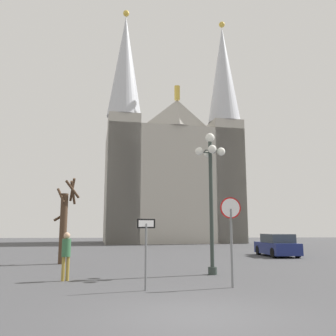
{
  "coord_description": "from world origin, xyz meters",
  "views": [
    {
      "loc": [
        -1.08,
        -8.13,
        1.9
      ],
      "look_at": [
        0.62,
        19.49,
        6.48
      ],
      "focal_mm": 38.43,
      "sensor_mm": 36.0,
      "label": 1
    }
  ],
  "objects_px": {
    "cathedral": "(171,170)",
    "stop_sign": "(231,225)",
    "pedestrian_walking": "(66,251)",
    "parked_car_near_navy": "(277,246)",
    "bare_tree": "(64,223)",
    "street_lamp": "(211,178)",
    "one_way_arrow_sign": "(146,244)"
  },
  "relations": [
    {
      "from": "parked_car_near_navy",
      "to": "street_lamp",
      "type": "bearing_deg",
      "value": -123.72
    },
    {
      "from": "one_way_arrow_sign",
      "to": "bare_tree",
      "type": "distance_m",
      "value": 9.52
    },
    {
      "from": "one_way_arrow_sign",
      "to": "pedestrian_walking",
      "type": "bearing_deg",
      "value": 142.85
    },
    {
      "from": "bare_tree",
      "to": "parked_car_near_navy",
      "type": "relative_size",
      "value": 1.12
    },
    {
      "from": "parked_car_near_navy",
      "to": "cathedral",
      "type": "bearing_deg",
      "value": 104.09
    },
    {
      "from": "street_lamp",
      "to": "parked_car_near_navy",
      "type": "distance_m",
      "value": 11.41
    },
    {
      "from": "bare_tree",
      "to": "one_way_arrow_sign",
      "type": "bearing_deg",
      "value": -62.46
    },
    {
      "from": "bare_tree",
      "to": "parked_car_near_navy",
      "type": "distance_m",
      "value": 13.95
    },
    {
      "from": "stop_sign",
      "to": "street_lamp",
      "type": "bearing_deg",
      "value": 90.88
    },
    {
      "from": "one_way_arrow_sign",
      "to": "pedestrian_walking",
      "type": "distance_m",
      "value": 3.65
    },
    {
      "from": "pedestrian_walking",
      "to": "parked_car_near_navy",
      "type": "bearing_deg",
      "value": 41.95
    },
    {
      "from": "cathedral",
      "to": "stop_sign",
      "type": "xyz_separation_m",
      "value": [
        -0.49,
        -34.35,
        -7.24
      ]
    },
    {
      "from": "parked_car_near_navy",
      "to": "one_way_arrow_sign",
      "type": "bearing_deg",
      "value": -124.7
    },
    {
      "from": "one_way_arrow_sign",
      "to": "parked_car_near_navy",
      "type": "relative_size",
      "value": 0.53
    },
    {
      "from": "parked_car_near_navy",
      "to": "pedestrian_walking",
      "type": "xyz_separation_m",
      "value": [
        -11.7,
        -10.52,
        0.36
      ]
    },
    {
      "from": "bare_tree",
      "to": "pedestrian_walking",
      "type": "height_order",
      "value": "bare_tree"
    },
    {
      "from": "street_lamp",
      "to": "parked_car_near_navy",
      "type": "bearing_deg",
      "value": 56.28
    },
    {
      "from": "one_way_arrow_sign",
      "to": "pedestrian_walking",
      "type": "xyz_separation_m",
      "value": [
        -2.9,
        2.2,
        -0.35
      ]
    },
    {
      "from": "cathedral",
      "to": "parked_car_near_navy",
      "type": "xyz_separation_m",
      "value": [
        5.53,
        -22.02,
        -8.55
      ]
    },
    {
      "from": "one_way_arrow_sign",
      "to": "bare_tree",
      "type": "bearing_deg",
      "value": 117.54
    },
    {
      "from": "street_lamp",
      "to": "bare_tree",
      "type": "bearing_deg",
      "value": 146.07
    },
    {
      "from": "cathedral",
      "to": "stop_sign",
      "type": "relative_size",
      "value": 10.22
    },
    {
      "from": "stop_sign",
      "to": "one_way_arrow_sign",
      "type": "xyz_separation_m",
      "value": [
        -2.78,
        -0.38,
        -0.59
      ]
    },
    {
      "from": "stop_sign",
      "to": "one_way_arrow_sign",
      "type": "relative_size",
      "value": 1.33
    },
    {
      "from": "cathedral",
      "to": "pedestrian_walking",
      "type": "distance_m",
      "value": 34.11
    },
    {
      "from": "bare_tree",
      "to": "pedestrian_walking",
      "type": "xyz_separation_m",
      "value": [
        1.49,
        -6.22,
        -1.1
      ]
    },
    {
      "from": "street_lamp",
      "to": "bare_tree",
      "type": "xyz_separation_m",
      "value": [
        -7.12,
        4.79,
        -1.84
      ]
    },
    {
      "from": "cathedral",
      "to": "one_way_arrow_sign",
      "type": "height_order",
      "value": "cathedral"
    },
    {
      "from": "stop_sign",
      "to": "one_way_arrow_sign",
      "type": "distance_m",
      "value": 2.87
    },
    {
      "from": "cathedral",
      "to": "pedestrian_walking",
      "type": "xyz_separation_m",
      "value": [
        -6.17,
        -32.54,
        -8.19
      ]
    },
    {
      "from": "cathedral",
      "to": "stop_sign",
      "type": "bearing_deg",
      "value": -90.82
    },
    {
      "from": "one_way_arrow_sign",
      "to": "parked_car_near_navy",
      "type": "xyz_separation_m",
      "value": [
        8.8,
        12.71,
        -0.71
      ]
    }
  ]
}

